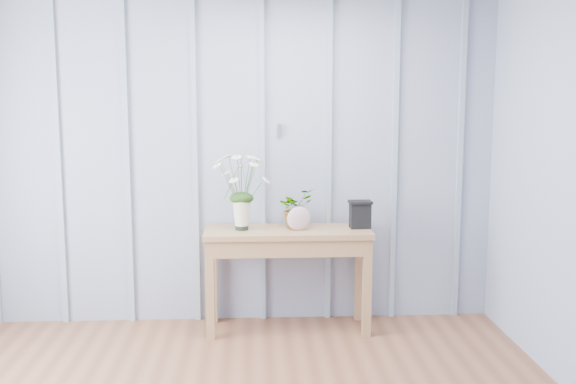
{
  "coord_description": "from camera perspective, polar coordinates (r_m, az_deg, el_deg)",
  "views": [
    {
      "loc": [
        0.18,
        -2.77,
        1.73
      ],
      "look_at": [
        0.43,
        1.94,
        1.03
      ],
      "focal_mm": 42.0,
      "sensor_mm": 36.0,
      "label": 1
    }
  ],
  "objects": [
    {
      "name": "sideboard",
      "position": [
        4.9,
        -0.03,
        -4.48
      ],
      "size": [
        1.2,
        0.45,
        0.75
      ],
      "color": "olive",
      "rests_on": "ground"
    },
    {
      "name": "felt_disc_vessel",
      "position": [
        4.82,
        0.92,
        -2.27
      ],
      "size": [
        0.18,
        0.08,
        0.17
      ],
      "primitive_type": "ellipsoid",
      "rotation": [
        0.0,
        0.0,
        0.21
      ],
      "color": "#955B77",
      "rests_on": "sideboard"
    },
    {
      "name": "carved_box",
      "position": [
        4.93,
        6.12,
        -1.87
      ],
      "size": [
        0.17,
        0.13,
        0.2
      ],
      "color": "black",
      "rests_on": "sideboard"
    },
    {
      "name": "spider_plant",
      "position": [
        4.93,
        0.64,
        -1.36
      ],
      "size": [
        0.34,
        0.34,
        0.28
      ],
      "primitive_type": "imported",
      "rotation": [
        0.0,
        0.0,
        0.74
      ],
      "color": "#17380F",
      "rests_on": "sideboard"
    },
    {
      "name": "room_shell",
      "position": [
        3.7,
        -5.92,
        12.35
      ],
      "size": [
        4.0,
        4.5,
        2.5
      ],
      "color": "#8C97B3",
      "rests_on": "ground"
    },
    {
      "name": "daisy_vase",
      "position": [
        4.81,
        -3.97,
        1.16
      ],
      "size": [
        0.42,
        0.32,
        0.6
      ],
      "color": "black",
      "rests_on": "sideboard"
    }
  ]
}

